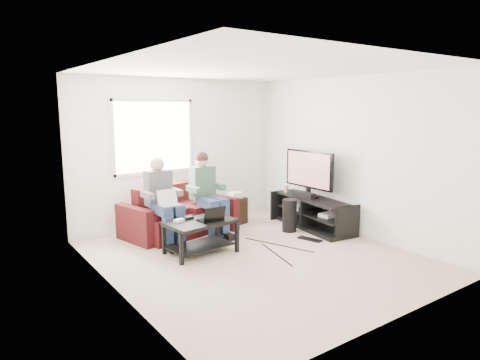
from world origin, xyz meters
name	(u,v)px	position (x,y,z in m)	size (l,w,h in m)	color
floor	(256,257)	(0.00, 0.00, 0.00)	(4.50, 4.50, 0.00)	#BEAC94
ceiling	(257,69)	(0.00, 0.00, 2.60)	(4.50, 4.50, 0.00)	white
wall_back	(180,152)	(0.00, 2.25, 1.30)	(4.50, 4.50, 0.00)	white
wall_front	(401,193)	(0.00, -2.25, 1.30)	(4.50, 4.50, 0.00)	white
wall_left	(113,181)	(-2.00, 0.00, 1.30)	(4.50, 4.50, 0.00)	white
wall_right	(353,157)	(2.00, 0.00, 1.30)	(4.50, 4.50, 0.00)	white
window	(154,137)	(-0.50, 2.23, 1.60)	(1.48, 0.04, 1.28)	white
sofa	(178,216)	(-0.37, 1.65, 0.30)	(1.89, 1.09, 0.81)	#401012
person_left	(163,197)	(-0.77, 1.36, 0.73)	(0.40, 0.70, 1.33)	navy
person_right	(207,188)	(0.03, 1.38, 0.79)	(0.40, 0.71, 1.38)	navy
laptop_silver	(170,201)	(-0.77, 1.13, 0.70)	(0.32, 0.22, 0.24)	silver
coffee_table	(201,229)	(-0.55, 0.59, 0.36)	(1.03, 0.70, 0.49)	black
laptop_black	(210,213)	(-0.43, 0.51, 0.61)	(0.34, 0.24, 0.24)	black
controller_a	(179,221)	(-0.83, 0.71, 0.51)	(0.14, 0.09, 0.04)	silver
controller_b	(188,218)	(-0.65, 0.77, 0.51)	(0.14, 0.09, 0.04)	black
controller_c	(213,214)	(-0.25, 0.74, 0.51)	(0.14, 0.09, 0.04)	gray
tv_stand	(312,214)	(1.70, 0.60, 0.24)	(0.71, 1.71, 0.55)	black
tv	(309,171)	(1.70, 0.70, 1.01)	(0.12, 1.10, 0.81)	black
soundbar	(303,195)	(1.58, 0.70, 0.60)	(0.12, 0.50, 0.10)	black
drink_cup	(286,189)	(1.65, 1.23, 0.61)	(0.08, 0.08, 0.12)	tan
console_white	(329,215)	(1.70, 0.20, 0.32)	(0.30, 0.22, 0.06)	silver
console_grey	(300,207)	(1.70, 0.90, 0.33)	(0.34, 0.26, 0.08)	gray
console_black	(314,211)	(1.70, 0.55, 0.32)	(0.38, 0.30, 0.07)	black
subwoofer	(290,215)	(1.24, 0.67, 0.28)	(0.25, 0.25, 0.56)	black
keyboard_floor	(310,239)	(1.19, 0.12, 0.01)	(0.13, 0.40, 0.02)	black
end_table	(236,209)	(0.79, 1.63, 0.26)	(0.32, 0.32, 0.58)	black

